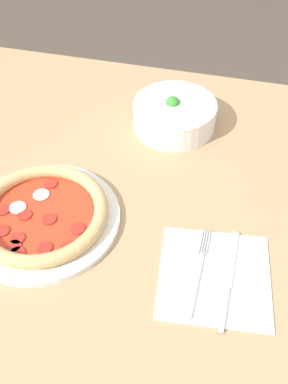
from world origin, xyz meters
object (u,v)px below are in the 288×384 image
(pizza, at_px, (42,215))
(fork, at_px, (198,272))
(bowl, at_px, (174,113))
(knife, at_px, (228,282))

(pizza, distance_m, fork, 0.30)
(bowl, height_order, knife, bowl)
(bowl, xyz_separation_m, fork, (0.12, -0.39, -0.03))
(pizza, xyz_separation_m, bowl, (0.18, 0.34, 0.02))
(fork, bearing_deg, bowl, 18.01)
(pizza, height_order, bowl, bowl)
(pizza, xyz_separation_m, knife, (0.35, -0.05, -0.01))
(pizza, xyz_separation_m, fork, (0.30, -0.04, -0.01))
(fork, height_order, knife, same)
(pizza, distance_m, knife, 0.35)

